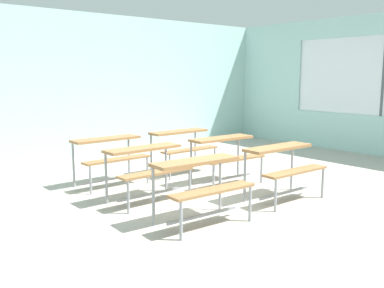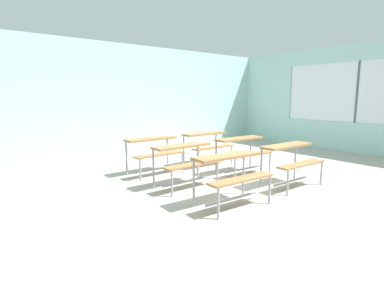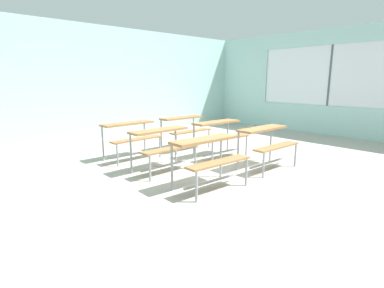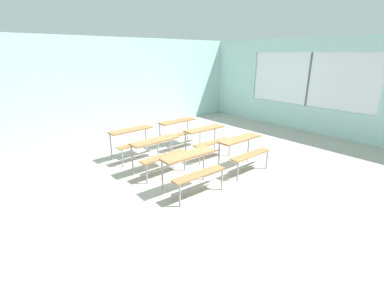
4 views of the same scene
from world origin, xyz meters
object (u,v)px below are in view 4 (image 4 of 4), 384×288
desk_bench_r0c1 (243,147)px  desk_bench_r1c0 (158,149)px  desk_bench_r2c1 (180,127)px  desk_bench_r0c0 (192,164)px  desk_bench_r1c1 (207,136)px  desk_bench_r2c0 (134,137)px

desk_bench_r0c1 → desk_bench_r1c0: (-1.50, 1.13, 0.00)m
desk_bench_r1c0 → desk_bench_r2c1: size_ratio=1.01×
desk_bench_r0c0 → desk_bench_r1c1: bearing=40.2°
desk_bench_r0c1 → desk_bench_r1c0: size_ratio=1.00×
desk_bench_r0c1 → desk_bench_r0c0: bearing=-178.6°
desk_bench_r0c0 → desk_bench_r1c1: (1.48, 1.14, 0.00)m
desk_bench_r0c0 → desk_bench_r0c1: same height
desk_bench_r1c0 → desk_bench_r2c1: (1.45, 1.08, 0.00)m
desk_bench_r0c0 → desk_bench_r0c1: (1.50, 0.01, 0.00)m
desk_bench_r2c1 → desk_bench_r0c0: bearing=-123.1°
desk_bench_r2c0 → desk_bench_r1c1: bearing=-38.7°
desk_bench_r0c0 → desk_bench_r2c0: same height
desk_bench_r0c0 → desk_bench_r2c0: (0.04, 2.25, 0.00)m
desk_bench_r1c1 → desk_bench_r2c1: size_ratio=1.02×
desk_bench_r2c0 → desk_bench_r0c0: bearing=-92.0°
desk_bench_r1c0 → desk_bench_r2c0: bearing=87.6°
desk_bench_r0c1 → desk_bench_r2c0: size_ratio=1.00×
desk_bench_r2c0 → desk_bench_r2c1: 1.42m
desk_bench_r1c0 → desk_bench_r2c0: (0.03, 1.11, 0.00)m
desk_bench_r0c0 → desk_bench_r1c0: same height
desk_bench_r0c1 → desk_bench_r1c1: 1.13m
desk_bench_r0c0 → desk_bench_r0c1: bearing=3.1°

